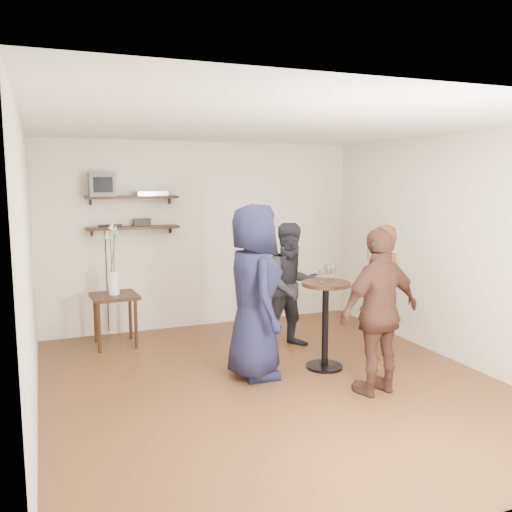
{
  "coord_description": "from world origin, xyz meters",
  "views": [
    {
      "loc": [
        -2.13,
        -4.86,
        2.1
      ],
      "look_at": [
        -0.03,
        0.4,
        1.28
      ],
      "focal_mm": 38.0,
      "sensor_mm": 36.0,
      "label": 1
    }
  ],
  "objects_px": {
    "crt_monitor": "(102,185)",
    "person_brown": "(380,312)",
    "person_navy": "(254,292)",
    "person_plaid": "(381,291)",
    "dvd_deck": "(152,193)",
    "person_dark": "(292,286)",
    "radio": "(142,222)",
    "side_table": "(115,303)",
    "drinks_table": "(325,313)"
  },
  "relations": [
    {
      "from": "crt_monitor",
      "to": "radio",
      "type": "relative_size",
      "value": 1.45
    },
    {
      "from": "radio",
      "to": "person_brown",
      "type": "relative_size",
      "value": 0.13
    },
    {
      "from": "drinks_table",
      "to": "dvd_deck",
      "type": "bearing_deg",
      "value": 124.64
    },
    {
      "from": "person_brown",
      "to": "person_navy",
      "type": "bearing_deg",
      "value": -52.23
    },
    {
      "from": "person_plaid",
      "to": "radio",
      "type": "bearing_deg",
      "value": -138.39
    },
    {
      "from": "dvd_deck",
      "to": "person_plaid",
      "type": "relative_size",
      "value": 0.26
    },
    {
      "from": "crt_monitor",
      "to": "dvd_deck",
      "type": "relative_size",
      "value": 0.8
    },
    {
      "from": "crt_monitor",
      "to": "person_brown",
      "type": "height_order",
      "value": "crt_monitor"
    },
    {
      "from": "person_plaid",
      "to": "person_brown",
      "type": "bearing_deg",
      "value": -44.41
    },
    {
      "from": "person_plaid",
      "to": "person_brown",
      "type": "distance_m",
      "value": 1.15
    },
    {
      "from": "person_navy",
      "to": "person_brown",
      "type": "distance_m",
      "value": 1.31
    },
    {
      "from": "radio",
      "to": "drinks_table",
      "type": "relative_size",
      "value": 0.23
    },
    {
      "from": "crt_monitor",
      "to": "person_navy",
      "type": "relative_size",
      "value": 0.17
    },
    {
      "from": "radio",
      "to": "person_plaid",
      "type": "bearing_deg",
      "value": -39.55
    },
    {
      "from": "dvd_deck",
      "to": "person_navy",
      "type": "relative_size",
      "value": 0.22
    },
    {
      "from": "drinks_table",
      "to": "person_brown",
      "type": "bearing_deg",
      "value": -79.98
    },
    {
      "from": "crt_monitor",
      "to": "drinks_table",
      "type": "relative_size",
      "value": 0.33
    },
    {
      "from": "drinks_table",
      "to": "person_navy",
      "type": "relative_size",
      "value": 0.53
    },
    {
      "from": "crt_monitor",
      "to": "person_navy",
      "type": "xyz_separation_m",
      "value": [
        1.29,
        -2.06,
        -1.1
      ]
    },
    {
      "from": "crt_monitor",
      "to": "radio",
      "type": "height_order",
      "value": "crt_monitor"
    },
    {
      "from": "person_dark",
      "to": "person_navy",
      "type": "distance_m",
      "value": 1.12
    },
    {
      "from": "person_navy",
      "to": "crt_monitor",
      "type": "bearing_deg",
      "value": 36.36
    },
    {
      "from": "radio",
      "to": "person_dark",
      "type": "relative_size",
      "value": 0.14
    },
    {
      "from": "crt_monitor",
      "to": "person_dark",
      "type": "bearing_deg",
      "value": -31.93
    },
    {
      "from": "radio",
      "to": "person_navy",
      "type": "xyz_separation_m",
      "value": [
        0.79,
        -2.06,
        -0.6
      ]
    },
    {
      "from": "person_plaid",
      "to": "person_navy",
      "type": "distance_m",
      "value": 1.64
    },
    {
      "from": "dvd_deck",
      "to": "person_navy",
      "type": "xyz_separation_m",
      "value": [
        0.65,
        -2.06,
        -0.98
      ]
    },
    {
      "from": "dvd_deck",
      "to": "person_navy",
      "type": "distance_m",
      "value": 2.37
    },
    {
      "from": "radio",
      "to": "person_brown",
      "type": "xyz_separation_m",
      "value": [
        1.75,
        -2.94,
        -0.7
      ]
    },
    {
      "from": "radio",
      "to": "crt_monitor",
      "type": "bearing_deg",
      "value": 180.0
    },
    {
      "from": "crt_monitor",
      "to": "person_plaid",
      "type": "bearing_deg",
      "value": -34.4
    },
    {
      "from": "drinks_table",
      "to": "person_dark",
      "type": "relative_size",
      "value": 0.62
    },
    {
      "from": "radio",
      "to": "person_dark",
      "type": "distance_m",
      "value": 2.19
    },
    {
      "from": "side_table",
      "to": "person_plaid",
      "type": "bearing_deg",
      "value": -28.62
    },
    {
      "from": "person_dark",
      "to": "person_navy",
      "type": "height_order",
      "value": "person_navy"
    },
    {
      "from": "radio",
      "to": "side_table",
      "type": "relative_size",
      "value": 0.33
    },
    {
      "from": "person_dark",
      "to": "crt_monitor",
      "type": "bearing_deg",
      "value": 146.99
    },
    {
      "from": "dvd_deck",
      "to": "drinks_table",
      "type": "distance_m",
      "value": 2.88
    },
    {
      "from": "crt_monitor",
      "to": "side_table",
      "type": "bearing_deg",
      "value": -83.09
    },
    {
      "from": "person_navy",
      "to": "person_plaid",
      "type": "bearing_deg",
      "value": -83.35
    },
    {
      "from": "person_plaid",
      "to": "person_brown",
      "type": "xyz_separation_m",
      "value": [
        -0.67,
        -0.94,
        0.03
      ]
    },
    {
      "from": "person_dark",
      "to": "person_brown",
      "type": "distance_m",
      "value": 1.64
    },
    {
      "from": "crt_monitor",
      "to": "drinks_table",
      "type": "bearing_deg",
      "value": -45.28
    },
    {
      "from": "dvd_deck",
      "to": "person_dark",
      "type": "distance_m",
      "value": 2.25
    },
    {
      "from": "drinks_table",
      "to": "person_navy",
      "type": "xyz_separation_m",
      "value": [
        -0.82,
        0.06,
        0.29
      ]
    },
    {
      "from": "person_navy",
      "to": "radio",
      "type": "bearing_deg",
      "value": 25.32
    },
    {
      "from": "drinks_table",
      "to": "person_plaid",
      "type": "bearing_deg",
      "value": 8.85
    },
    {
      "from": "person_navy",
      "to": "person_brown",
      "type": "xyz_separation_m",
      "value": [
        0.97,
        -0.88,
        -0.1
      ]
    },
    {
      "from": "person_plaid",
      "to": "dvd_deck",
      "type": "bearing_deg",
      "value": -140.06
    },
    {
      "from": "crt_monitor",
      "to": "person_plaid",
      "type": "xyz_separation_m",
      "value": [
        2.92,
        -2.0,
        -1.24
      ]
    }
  ]
}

